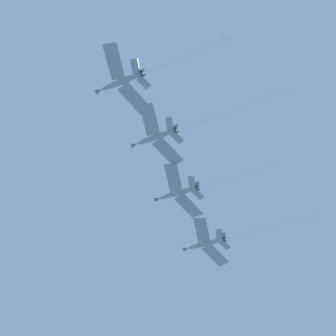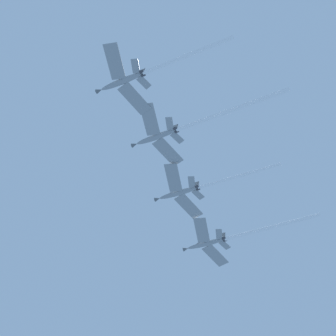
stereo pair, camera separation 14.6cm
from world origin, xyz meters
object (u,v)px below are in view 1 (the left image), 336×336
object	(u,v)px
jet_inner_left	(187,126)
jet_centre	(192,189)
jet_inner_right	(230,237)
jet_far_left	(141,74)

from	to	relation	value
jet_inner_left	jet_centre	xyz separation A→B (m)	(-0.73, 19.74, 0.44)
jet_inner_left	jet_centre	world-z (taller)	jet_inner_left
jet_inner_left	jet_inner_right	size ratio (longest dim) A/B	1.04
jet_centre	jet_inner_right	bearing A→B (deg)	61.32
jet_far_left	jet_centre	xyz separation A→B (m)	(8.89, 34.77, -0.13)
jet_centre	jet_inner_right	size ratio (longest dim) A/B	0.89
jet_far_left	jet_inner_right	bearing A→B (deg)	70.55
jet_far_left	jet_inner_left	size ratio (longest dim) A/B	0.85
jet_far_left	jet_centre	world-z (taller)	jet_far_left
jet_inner_left	jet_inner_right	world-z (taller)	jet_inner_left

